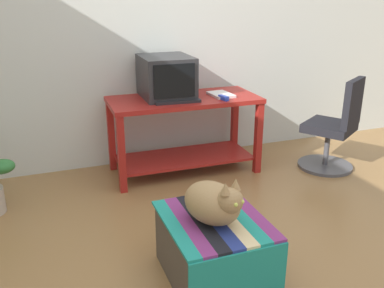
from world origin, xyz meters
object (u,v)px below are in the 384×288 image
object	(u,v)px
ottoman_with_blanket	(214,248)
desk	(184,122)
keyboard	(177,101)
office_chair	(335,131)
book	(221,95)
cat	(214,202)
tv_monitor	(166,77)
stapler	(224,98)

from	to	relation	value
ottoman_with_blanket	desk	bearing A→B (deg)	76.80
keyboard	office_chair	xyz separation A→B (m)	(1.46, -0.31, -0.34)
book	cat	xyz separation A→B (m)	(-0.73, -1.55, -0.21)
desk	ottoman_with_blanket	distance (m)	1.64
tv_monitor	book	distance (m)	0.53
book	stapler	distance (m)	0.16
desk	cat	bearing A→B (deg)	-102.48
book	stapler	xyz separation A→B (m)	(-0.04, -0.15, 0.01)
keyboard	book	xyz separation A→B (m)	(0.45, 0.08, -0.00)
ottoman_with_blanket	cat	xyz separation A→B (m)	(-0.02, -0.03, 0.32)
tv_monitor	office_chair	xyz separation A→B (m)	(1.49, -0.54, -0.51)
desk	tv_monitor	size ratio (longest dim) A/B	2.60
book	ottoman_with_blanket	bearing A→B (deg)	-119.38
tv_monitor	office_chair	distance (m)	1.66
tv_monitor	keyboard	xyz separation A→B (m)	(0.03, -0.22, -0.17)
keyboard	cat	bearing A→B (deg)	-95.93
tv_monitor	cat	distance (m)	1.75
book	cat	distance (m)	1.73
keyboard	stapler	size ratio (longest dim) A/B	3.64
tv_monitor	ottoman_with_blanket	distance (m)	1.81
ottoman_with_blanket	office_chair	bearing A→B (deg)	33.16
keyboard	ottoman_with_blanket	xyz separation A→B (m)	(-0.26, -1.44, -0.53)
office_chair	cat	bearing A→B (deg)	1.01
ottoman_with_blanket	office_chair	size ratio (longest dim) A/B	0.76
book	desk	bearing A→B (deg)	167.17
desk	keyboard	bearing A→B (deg)	-128.68
keyboard	cat	world-z (taller)	keyboard
keyboard	book	distance (m)	0.46
keyboard	office_chair	size ratio (longest dim) A/B	0.45
stapler	tv_monitor	bearing A→B (deg)	132.32
tv_monitor	cat	xyz separation A→B (m)	(-0.25, -1.69, -0.38)
cat	stapler	world-z (taller)	stapler
tv_monitor	book	bearing A→B (deg)	-15.08
tv_monitor	keyboard	distance (m)	0.28
cat	ottoman_with_blanket	bearing A→B (deg)	40.67
book	tv_monitor	bearing A→B (deg)	159.61
office_chair	ottoman_with_blanket	bearing A→B (deg)	0.55
book	stapler	size ratio (longest dim) A/B	2.36
desk	tv_monitor	bearing A→B (deg)	148.58
keyboard	ottoman_with_blanket	distance (m)	1.55
desk	cat	world-z (taller)	desk
keyboard	stapler	world-z (taller)	stapler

